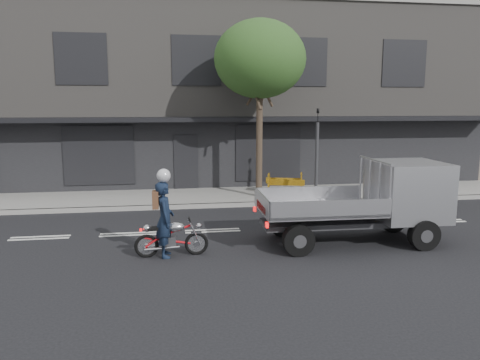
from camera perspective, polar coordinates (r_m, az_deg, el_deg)
name	(u,v)px	position (r m, az deg, el deg)	size (l,w,h in m)	color
ground	(213,231)	(13.75, -3.35, -6.20)	(80.00, 80.00, 0.00)	black
sidewalk	(201,197)	(18.29, -4.77, -2.08)	(32.00, 3.20, 0.15)	gray
kerb	(204,206)	(16.73, -4.37, -3.15)	(32.00, 0.20, 0.15)	gray
building_main	(191,97)	(24.53, -6.01, 10.00)	(26.00, 10.00, 8.00)	slate
street_tree	(260,60)	(17.81, 2.43, 14.45)	(3.40, 3.40, 6.74)	#382B21
traffic_light_pole	(317,159)	(17.53, 9.33, 2.55)	(0.12, 0.12, 3.50)	#2D2D30
motorcycle	(172,237)	(11.53, -8.34, -6.90)	(1.79, 0.52, 0.92)	black
rider	(165,219)	(11.42, -9.15, -4.76)	(0.67, 0.44, 1.84)	#111C30
flatbed_ute	(391,194)	(13.10, 17.98, -1.67)	(4.87, 2.08, 2.25)	black
construction_barrier	(286,183)	(18.63, 5.67, -0.39)	(1.44, 0.58, 0.81)	#FFAA0D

